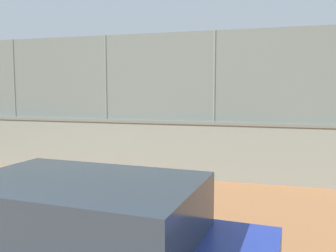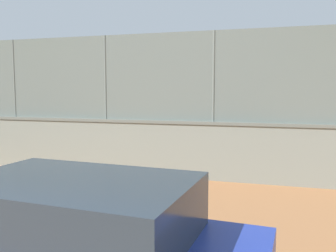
{
  "view_description": "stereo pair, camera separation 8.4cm",
  "coord_description": "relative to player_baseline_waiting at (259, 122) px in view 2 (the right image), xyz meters",
  "views": [
    {
      "loc": [
        -5.05,
        19.81,
        2.4
      ],
      "look_at": [
        -1.64,
        6.42,
        1.02
      ],
      "focal_mm": 38.36,
      "sensor_mm": 36.0,
      "label": 1
    },
    {
      "loc": [
        -5.13,
        19.79,
        2.4
      ],
      "look_at": [
        -1.64,
        6.42,
        1.02
      ],
      "focal_mm": 38.36,
      "sensor_mm": 36.0,
      "label": 2
    }
  ],
  "objects": [
    {
      "name": "player_foreground_swinging",
      "position": [
        7.73,
        5.01,
        0.06
      ],
      "size": [
        0.76,
        1.04,
        1.63
      ],
      "color": "#591919",
      "rests_on": "ground_plane"
    },
    {
      "name": "fence_panel_on_wall",
      "position": [
        4.26,
        8.18,
        1.87
      ],
      "size": [
        31.35,
        1.06,
        2.38
      ],
      "color": "slate",
      "rests_on": "perimeter_wall"
    },
    {
      "name": "parked_car_blue",
      "position": [
        1.78,
        14.71,
        -0.09
      ],
      "size": [
        4.23,
        2.22,
        1.54
      ],
      "color": "#23389E",
      "rests_on": "ground_plane"
    },
    {
      "name": "player_crossing_court",
      "position": [
        1.33,
        1.3,
        0.11
      ],
      "size": [
        1.26,
        0.75,
        1.69
      ],
      "color": "navy",
      "rests_on": "ground_plane"
    },
    {
      "name": "perimeter_wall",
      "position": [
        4.26,
        8.18,
        -0.1
      ],
      "size": [
        31.93,
        1.4,
        1.57
      ],
      "color": "gray",
      "rests_on": "ground_plane"
    },
    {
      "name": "player_baseline_waiting",
      "position": [
        0.0,
        0.0,
        0.0
      ],
      "size": [
        0.98,
        0.82,
        1.53
      ],
      "color": "black",
      "rests_on": "ground_plane"
    },
    {
      "name": "sports_ball",
      "position": [
        -0.78,
        1.08,
        -0.79
      ],
      "size": [
        0.2,
        0.2,
        0.2
      ],
      "primitive_type": "sphere",
      "color": "yellow",
      "rests_on": "ground_plane"
    },
    {
      "name": "ground_plane",
      "position": [
        5.03,
        -2.0,
        -0.89
      ],
      "size": [
        260.0,
        260.0,
        0.0
      ],
      "primitive_type": "plane",
      "color": "#A36B42"
    }
  ]
}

